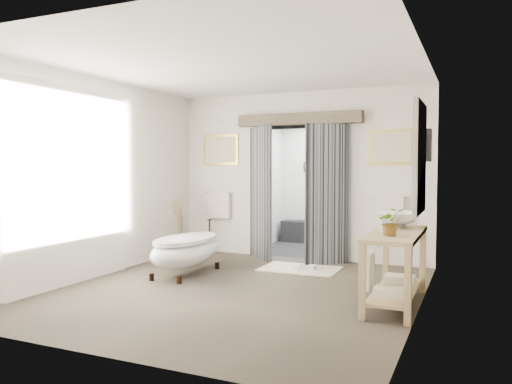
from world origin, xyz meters
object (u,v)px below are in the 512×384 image
vanity (393,262)px  basin (397,220)px  rug (300,269)px  clawfoot_tub (186,250)px

vanity → basin: 0.62m
vanity → rug: size_ratio=1.33×
basin → rug: bearing=163.5°
clawfoot_tub → rug: (1.42, 1.05, -0.36)m
rug → basin: size_ratio=2.14×
clawfoot_tub → vanity: bearing=-7.8°
clawfoot_tub → rug: clawfoot_tub is taller
clawfoot_tub → basin: bearing=0.3°
vanity → clawfoot_tub: bearing=172.2°
rug → basin: basin is taller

